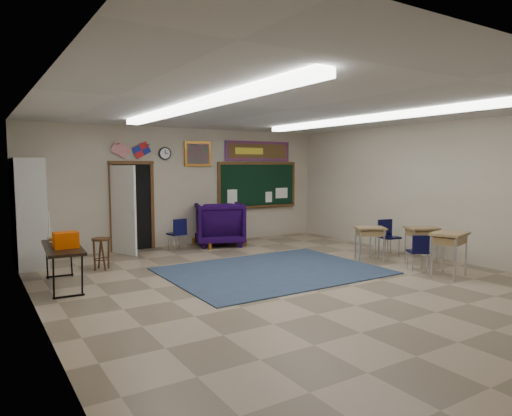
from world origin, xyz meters
TOP-DOWN VIEW (x-y plane):
  - floor at (0.00, 0.00)m, footprint 9.00×9.00m
  - back_wall at (0.00, 4.50)m, footprint 8.00×0.04m
  - left_wall at (-4.00, 0.00)m, footprint 0.04×9.00m
  - right_wall at (4.00, 0.00)m, footprint 0.04×9.00m
  - ceiling at (0.00, 0.00)m, footprint 8.00×9.00m
  - area_rug at (0.20, 0.80)m, footprint 4.00×3.00m
  - fluorescent_strips at (0.00, 0.00)m, footprint 3.86×6.00m
  - doorway at (-1.50, 4.35)m, footprint 1.10×0.89m
  - chalkboard at (2.20, 4.46)m, footprint 2.55×0.14m
  - bulletin_board at (2.20, 4.47)m, footprint 2.10×0.05m
  - framed_art_print at (0.35, 4.47)m, footprint 0.75×0.05m
  - wall_clock at (-0.55, 4.47)m, footprint 0.32×0.05m
  - wall_flags at (-1.40, 4.44)m, footprint 1.16×0.06m
  - storage_cabinet at (-3.71, 3.85)m, footprint 0.59×1.25m
  - wingback_armchair at (0.70, 3.98)m, footprint 1.53×1.55m
  - student_chair_reading at (-0.54, 3.81)m, footprint 0.44×0.44m
  - student_chair_desk_a at (2.61, -0.67)m, footprint 0.50×0.50m
  - student_chair_desk_b at (3.29, 0.63)m, footprint 0.49×0.49m
  - student_desk_front_left at (2.52, 0.50)m, footprint 0.76×0.71m
  - student_desk_front_right at (2.98, 0.83)m, footprint 0.56×0.45m
  - student_desk_back_left at (2.70, -1.30)m, footprint 0.80×0.68m
  - student_desk_back_right at (3.34, -0.19)m, footprint 0.77×0.69m
  - folding_table at (-3.43, 1.78)m, footprint 0.68×1.72m
  - wooden_stool at (-2.57, 2.73)m, footprint 0.36×0.36m

SIDE VIEW (x-z plane):
  - floor at x=0.00m, z-range 0.00..0.00m
  - area_rug at x=0.20m, z-range 0.00..0.02m
  - wooden_stool at x=-2.57m, z-range 0.01..0.64m
  - student_desk_front_right at x=2.98m, z-range 0.04..0.67m
  - student_chair_desk_a at x=2.61m, z-range 0.00..0.72m
  - folding_table at x=-3.43m, z-range -0.10..0.86m
  - student_chair_reading at x=-0.54m, z-range 0.00..0.79m
  - student_chair_desk_b at x=3.29m, z-range 0.00..0.82m
  - student_desk_front_left at x=2.52m, z-range 0.04..0.78m
  - student_desk_back_right at x=3.34m, z-range 0.04..0.80m
  - student_desk_back_left at x=2.70m, z-range 0.05..0.88m
  - wingback_armchair at x=0.70m, z-range 0.00..1.11m
  - doorway at x=-1.50m, z-range -0.02..2.14m
  - storage_cabinet at x=-3.71m, z-range 0.00..2.20m
  - chalkboard at x=2.20m, z-range 0.81..2.11m
  - back_wall at x=0.00m, z-range 0.00..3.00m
  - left_wall at x=-4.00m, z-range 0.00..3.00m
  - right_wall at x=4.00m, z-range 0.00..3.00m
  - framed_art_print at x=0.35m, z-range 2.02..2.67m
  - wall_clock at x=-0.55m, z-range 2.19..2.51m
  - bulletin_board at x=2.20m, z-range 2.18..2.73m
  - wall_flags at x=-1.40m, z-range 2.13..2.83m
  - fluorescent_strips at x=0.00m, z-range 2.89..2.99m
  - ceiling at x=0.00m, z-range 2.98..3.02m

